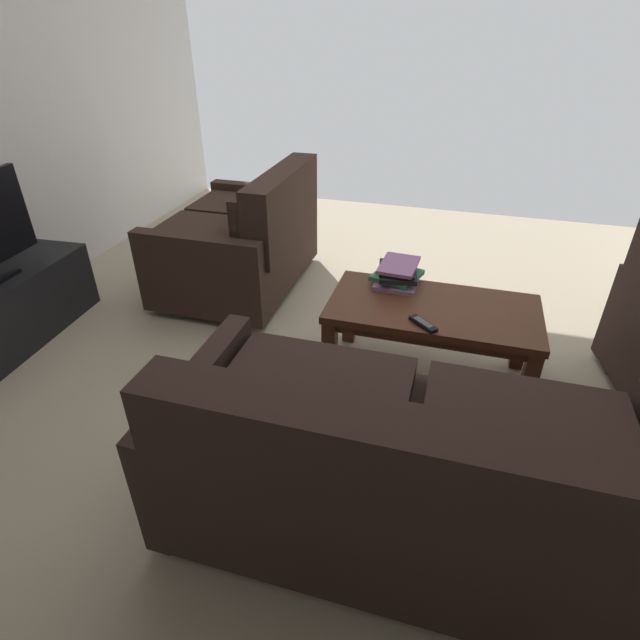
{
  "coord_description": "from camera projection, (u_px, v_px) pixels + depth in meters",
  "views": [
    {
      "loc": [
        -0.46,
        2.44,
        1.72
      ],
      "look_at": [
        0.03,
        0.74,
        0.63
      ],
      "focal_mm": 28.09,
      "sensor_mm": 36.0,
      "label": 1
    }
  ],
  "objects": [
    {
      "name": "sofa_main",
      "position": [
        405.0,
        472.0,
        1.74
      ],
      "size": [
        1.74,
        0.86,
        0.84
      ],
      "color": "black",
      "rests_on": "ground"
    },
    {
      "name": "loveseat_near",
      "position": [
        244.0,
        240.0,
        3.51
      ],
      "size": [
        0.88,
        1.19,
        0.87
      ],
      "color": "black",
      "rests_on": "ground"
    },
    {
      "name": "book_stack",
      "position": [
        398.0,
        273.0,
        2.76
      ],
      "size": [
        0.29,
        0.31,
        0.11
      ],
      "color": "#996699",
      "rests_on": "coffee_table"
    },
    {
      "name": "tv_remote",
      "position": [
        423.0,
        324.0,
        2.39
      ],
      "size": [
        0.15,
        0.14,
        0.02
      ],
      "color": "black",
      "rests_on": "coffee_table"
    },
    {
      "name": "coffee_table",
      "position": [
        432.0,
        318.0,
        2.59
      ],
      "size": [
        1.07,
        0.55,
        0.45
      ],
      "color": "#4C2819",
      "rests_on": "ground"
    },
    {
      "name": "ground_plane",
      "position": [
        359.0,
        350.0,
        3.0
      ],
      "size": [
        4.89,
        5.37,
        0.01
      ],
      "primitive_type": "cube",
      "color": "#B7A88E"
    }
  ]
}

